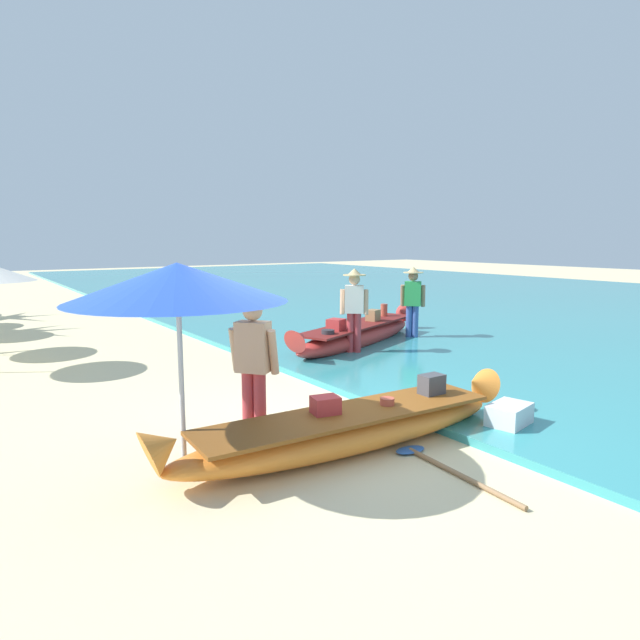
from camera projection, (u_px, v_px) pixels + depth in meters
name	position (u px, v px, depth m)	size (l,w,h in m)	color
ground_plane	(309.00, 435.00, 6.41)	(80.00, 80.00, 0.00)	beige
sea	(484.00, 299.00, 20.40)	(24.00, 56.00, 0.10)	teal
boat_orange_foreground	(350.00, 429.00, 5.90)	(4.48, 0.97, 0.73)	orange
boat_red_midground	(359.00, 334.00, 11.52)	(4.63, 2.39, 0.81)	red
person_vendor_hatted	(354.00, 306.00, 10.49)	(0.55, 0.49, 1.74)	#B2383D
person_tourist_customer	(253.00, 365.00, 5.95)	(0.49, 0.55, 1.64)	#B2383D
person_vendor_assistant	(413.00, 299.00, 12.13)	(0.51, 0.53, 1.69)	#3D5BA8
patio_umbrella_large	(178.00, 283.00, 5.09)	(2.08, 2.08, 2.08)	#B7B7BC
cooler_box	(509.00, 418.00, 6.47)	(0.54, 0.38, 0.35)	silver
paddle	(441.00, 466.00, 5.46)	(0.37, 1.62, 0.05)	#8E6B47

